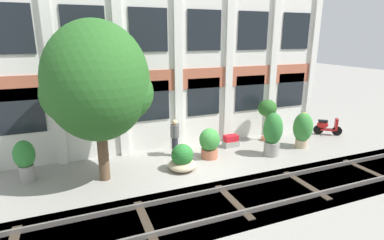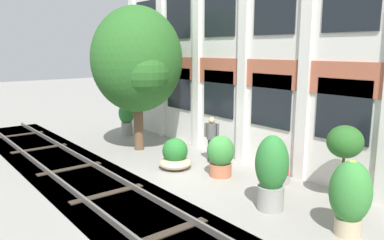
{
  "view_description": "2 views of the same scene",
  "coord_description": "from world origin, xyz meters",
  "px_view_note": "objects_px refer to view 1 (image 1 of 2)",
  "views": [
    {
      "loc": [
        -4.29,
        -9.72,
        4.89
      ],
      "look_at": [
        0.03,
        0.98,
        1.67
      ],
      "focal_mm": 28.0,
      "sensor_mm": 36.0,
      "label": 1
    },
    {
      "loc": [
        8.87,
        -6.79,
        3.87
      ],
      "look_at": [
        -1.21,
        1.24,
        1.42
      ],
      "focal_mm": 35.0,
      "sensor_mm": 36.0,
      "label": 2
    }
  ],
  "objects_px": {
    "potted_plant_glazed_jar": "(25,159)",
    "potted_plant_fluted_column": "(303,128)",
    "potted_plant_wide_bowl": "(182,159)",
    "resident_by_doorway": "(175,137)",
    "broadleaf_tree": "(97,85)",
    "potted_plant_stone_basin": "(210,143)",
    "potted_plant_square_trough": "(231,141)",
    "scooter_near_curb": "(327,127)",
    "potted_plant_tall_urn": "(267,110)",
    "potted_plant_ribbed_drum": "(273,133)"
  },
  "relations": [
    {
      "from": "potted_plant_glazed_jar",
      "to": "potted_plant_fluted_column",
      "type": "xyz_separation_m",
      "value": [
        11.24,
        -0.93,
        0.08
      ]
    },
    {
      "from": "potted_plant_wide_bowl",
      "to": "resident_by_doorway",
      "type": "xyz_separation_m",
      "value": [
        0.2,
        1.42,
        0.43
      ]
    },
    {
      "from": "potted_plant_wide_bowl",
      "to": "broadleaf_tree",
      "type": "bearing_deg",
      "value": 173.82
    },
    {
      "from": "potted_plant_stone_basin",
      "to": "potted_plant_square_trough",
      "type": "bearing_deg",
      "value": 29.27
    },
    {
      "from": "scooter_near_curb",
      "to": "resident_by_doorway",
      "type": "xyz_separation_m",
      "value": [
        -8.14,
        0.23,
        0.42
      ]
    },
    {
      "from": "potted_plant_stone_basin",
      "to": "scooter_near_curb",
      "type": "distance_m",
      "value": 6.91
    },
    {
      "from": "broadleaf_tree",
      "to": "potted_plant_square_trough",
      "type": "height_order",
      "value": "broadleaf_tree"
    },
    {
      "from": "potted_plant_tall_urn",
      "to": "resident_by_doorway",
      "type": "xyz_separation_m",
      "value": [
        -4.72,
        -0.21,
        -0.69
      ]
    },
    {
      "from": "potted_plant_glazed_jar",
      "to": "potted_plant_square_trough",
      "type": "relative_size",
      "value": 2.09
    },
    {
      "from": "potted_plant_square_trough",
      "to": "scooter_near_curb",
      "type": "xyz_separation_m",
      "value": [
        5.4,
        -0.33,
        0.18
      ]
    },
    {
      "from": "potted_plant_wide_bowl",
      "to": "scooter_near_curb",
      "type": "relative_size",
      "value": 0.92
    },
    {
      "from": "potted_plant_square_trough",
      "to": "potted_plant_fluted_column",
      "type": "height_order",
      "value": "potted_plant_fluted_column"
    },
    {
      "from": "potted_plant_square_trough",
      "to": "potted_plant_tall_urn",
      "type": "bearing_deg",
      "value": 3.41
    },
    {
      "from": "broadleaf_tree",
      "to": "potted_plant_wide_bowl",
      "type": "bearing_deg",
      "value": -6.18
    },
    {
      "from": "potted_plant_stone_basin",
      "to": "resident_by_doorway",
      "type": "height_order",
      "value": "resident_by_doorway"
    },
    {
      "from": "potted_plant_glazed_jar",
      "to": "scooter_near_curb",
      "type": "height_order",
      "value": "potted_plant_glazed_jar"
    },
    {
      "from": "potted_plant_stone_basin",
      "to": "potted_plant_square_trough",
      "type": "height_order",
      "value": "potted_plant_stone_basin"
    },
    {
      "from": "scooter_near_curb",
      "to": "resident_by_doorway",
      "type": "relative_size",
      "value": 0.74
    },
    {
      "from": "broadleaf_tree",
      "to": "potted_plant_glazed_jar",
      "type": "bearing_deg",
      "value": 161.3
    },
    {
      "from": "potted_plant_tall_urn",
      "to": "scooter_near_curb",
      "type": "relative_size",
      "value": 1.72
    },
    {
      "from": "potted_plant_square_trough",
      "to": "potted_plant_ribbed_drum",
      "type": "bearing_deg",
      "value": -54.85
    },
    {
      "from": "potted_plant_ribbed_drum",
      "to": "potted_plant_wide_bowl",
      "type": "height_order",
      "value": "potted_plant_ribbed_drum"
    },
    {
      "from": "resident_by_doorway",
      "to": "potted_plant_square_trough",
      "type": "bearing_deg",
      "value": 60.02
    },
    {
      "from": "potted_plant_fluted_column",
      "to": "potted_plant_glazed_jar",
      "type": "bearing_deg",
      "value": 175.24
    },
    {
      "from": "potted_plant_stone_basin",
      "to": "potted_plant_wide_bowl",
      "type": "distance_m",
      "value": 1.62
    },
    {
      "from": "potted_plant_ribbed_drum",
      "to": "scooter_near_curb",
      "type": "distance_m",
      "value": 4.51
    },
    {
      "from": "potted_plant_glazed_jar",
      "to": "potted_plant_ribbed_drum",
      "type": "distance_m",
      "value": 9.46
    },
    {
      "from": "broadleaf_tree",
      "to": "potted_plant_tall_urn",
      "type": "xyz_separation_m",
      "value": [
        7.74,
        1.32,
        -1.84
      ]
    },
    {
      "from": "potted_plant_glazed_jar",
      "to": "resident_by_doorway",
      "type": "relative_size",
      "value": 0.94
    },
    {
      "from": "broadleaf_tree",
      "to": "potted_plant_ribbed_drum",
      "type": "bearing_deg",
      "value": -2.97
    },
    {
      "from": "scooter_near_curb",
      "to": "potted_plant_square_trough",
      "type": "bearing_deg",
      "value": -148.05
    },
    {
      "from": "broadleaf_tree",
      "to": "potted_plant_tall_urn",
      "type": "relative_size",
      "value": 2.69
    },
    {
      "from": "potted_plant_square_trough",
      "to": "resident_by_doorway",
      "type": "relative_size",
      "value": 0.45
    },
    {
      "from": "potted_plant_square_trough",
      "to": "potted_plant_glazed_jar",
      "type": "bearing_deg",
      "value": -177.61
    },
    {
      "from": "potted_plant_stone_basin",
      "to": "potted_plant_tall_urn",
      "type": "relative_size",
      "value": 0.63
    },
    {
      "from": "potted_plant_fluted_column",
      "to": "potted_plant_ribbed_drum",
      "type": "xyz_separation_m",
      "value": [
        -1.85,
        -0.28,
        0.06
      ]
    },
    {
      "from": "potted_plant_glazed_jar",
      "to": "potted_plant_ribbed_drum",
      "type": "bearing_deg",
      "value": -7.37
    },
    {
      "from": "potted_plant_fluted_column",
      "to": "potted_plant_wide_bowl",
      "type": "bearing_deg",
      "value": -177.79
    },
    {
      "from": "potted_plant_fluted_column",
      "to": "scooter_near_curb",
      "type": "height_order",
      "value": "potted_plant_fluted_column"
    },
    {
      "from": "potted_plant_tall_urn",
      "to": "potted_plant_fluted_column",
      "type": "bearing_deg",
      "value": -55.35
    },
    {
      "from": "potted_plant_glazed_jar",
      "to": "resident_by_doorway",
      "type": "bearing_deg",
      "value": 2.61
    },
    {
      "from": "potted_plant_tall_urn",
      "to": "potted_plant_ribbed_drum",
      "type": "xyz_separation_m",
      "value": [
        -0.89,
        -1.68,
        -0.55
      ]
    },
    {
      "from": "broadleaf_tree",
      "to": "potted_plant_stone_basin",
      "type": "relative_size",
      "value": 4.29
    },
    {
      "from": "potted_plant_wide_bowl",
      "to": "potted_plant_tall_urn",
      "type": "bearing_deg",
      "value": 18.29
    },
    {
      "from": "potted_plant_stone_basin",
      "to": "potted_plant_ribbed_drum",
      "type": "bearing_deg",
      "value": -15.77
    },
    {
      "from": "potted_plant_fluted_column",
      "to": "scooter_near_curb",
      "type": "distance_m",
      "value": 2.67
    },
    {
      "from": "potted_plant_square_trough",
      "to": "resident_by_doorway",
      "type": "bearing_deg",
      "value": -178.07
    },
    {
      "from": "potted_plant_stone_basin",
      "to": "potted_plant_glazed_jar",
      "type": "relative_size",
      "value": 0.85
    },
    {
      "from": "potted_plant_tall_urn",
      "to": "potted_plant_ribbed_drum",
      "type": "distance_m",
      "value": 1.98
    },
    {
      "from": "potted_plant_tall_urn",
      "to": "resident_by_doorway",
      "type": "relative_size",
      "value": 1.27
    }
  ]
}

